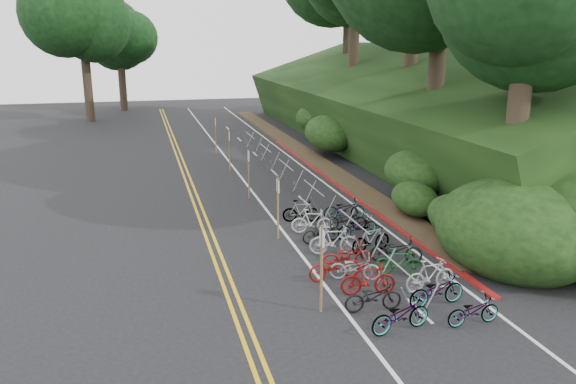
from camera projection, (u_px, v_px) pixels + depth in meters
The scene contains 10 objects.
ground at pixel (298, 294), 17.39m from camera, with size 120.00×120.00×0.00m, color black.
road_markings at pixel (253, 203), 26.96m from camera, with size 7.47×80.00×0.01m.
red_curb at pixel (339, 186), 29.97m from camera, with size 0.25×28.00×0.10m, color maroon.
embankment at pixel (407, 117), 37.67m from camera, with size 14.30×48.14×9.11m.
bike_rack_front at pixel (398, 276), 16.54m from camera, with size 1.16×2.95×1.22m.
bike_racks_rest at pixel (286, 170), 30.03m from camera, with size 1.14×23.00×1.17m.
signpost_near at pixel (322, 263), 15.86m from camera, with size 0.08×0.40×2.62m.
signposts_rest at pixel (238, 158), 30.22m from camera, with size 0.08×18.40×2.50m.
bike_front at pixel (335, 266), 18.31m from camera, with size 1.79×0.62×0.94m, color maroon.
bike_valet at pixel (366, 251), 19.56m from camera, with size 3.22×11.55×1.10m.
Camera 1 is at (-4.37, -15.34, 7.60)m, focal length 35.00 mm.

